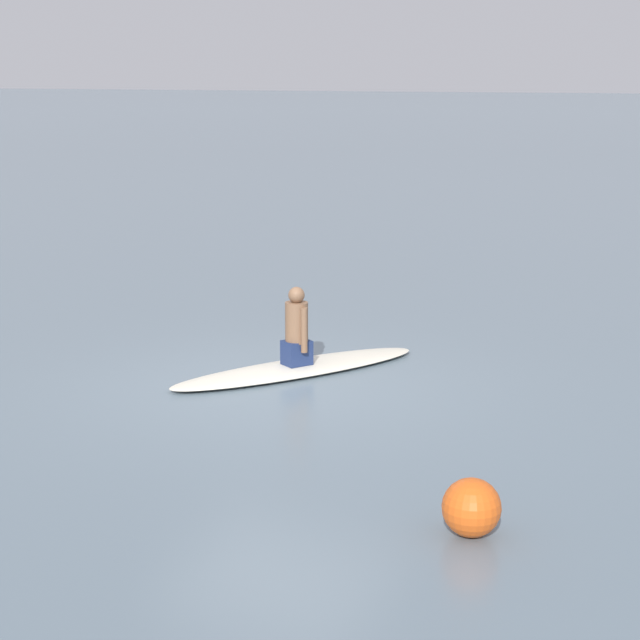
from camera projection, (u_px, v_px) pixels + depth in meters
The scene contains 4 objects.
ground_plane at pixel (278, 387), 12.60m from camera, with size 400.00×400.00×0.00m, color slate.
surfboard at pixel (297, 368), 13.24m from camera, with size 3.39×0.78×0.09m, color silver.
person_paddler at pixel (297, 330), 13.14m from camera, with size 0.40×0.40×0.95m.
buoy_marker at pixel (471, 507), 8.50m from camera, with size 0.47×0.47×0.47m, color #E55919.
Camera 1 is at (-10.57, -5.97, 3.52)m, focal length 61.57 mm.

